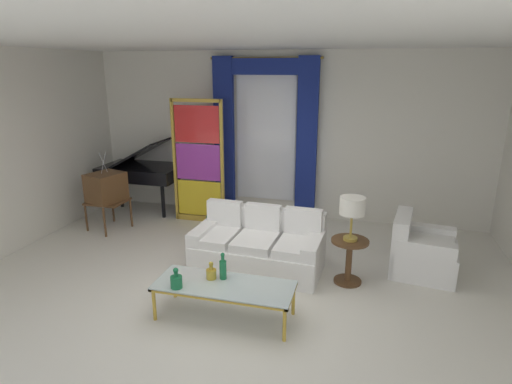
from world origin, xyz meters
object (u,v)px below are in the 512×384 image
Objects in this scene: vintage_tv at (106,189)px; round_side_table at (349,257)px; coffee_table at (224,287)px; bottle_amber_squat at (223,268)px; bottle_blue_decanter at (211,273)px; armchair_white at (419,253)px; couch_white_long at (259,246)px; table_lamp_brass at (352,208)px; grand_piano at (144,170)px; peacock_figurine at (216,221)px; bottle_crystal_tall at (176,281)px; stained_glass_divider at (198,165)px.

vintage_tv is 2.26× the size of round_side_table.
coffee_table is 4.87× the size of bottle_amber_squat.
bottle_blue_decanter is 0.23× the size of armchair_white.
armchair_white is (2.39, 1.64, -0.19)m from bottle_blue_decanter.
couch_white_long is 3.02× the size of round_side_table.
table_lamp_brass is at bearing 42.55° from coffee_table.
grand_piano reaches higher than bottle_amber_squat.
peacock_figurine is (-0.79, 2.25, -0.26)m from bottle_blue_decanter.
bottle_amber_squat reaches higher than peacock_figurine.
table_lamp_brass is at bearing -6.84° from couch_white_long.
bottle_crystal_tall is 3.24m from stained_glass_divider.
bottle_crystal_tall is at bearing -109.06° from couch_white_long.
armchair_white is at bearing -16.42° from grand_piano.
couch_white_long is 1.16× the size of coffee_table.
peacock_figurine is 1.01× the size of round_side_table.
stained_glass_divider is at bearing 149.03° from round_side_table.
grand_piano is (-2.27, 3.38, 0.31)m from bottle_crystal_tall.
stained_glass_divider is 3.70× the size of round_side_table.
bottle_blue_decanter is at bearing -65.12° from stained_glass_divider.
bottle_amber_squat is 0.24× the size of vintage_tv.
peacock_figurine is (-0.49, 2.54, -0.27)m from bottle_crystal_tall.
peacock_figurine is (-0.92, 2.22, -0.32)m from bottle_amber_squat.
grand_piano is (-1.29, 0.35, -0.26)m from stained_glass_divider.
bottle_crystal_tall is 3.31m from armchair_white.
bottle_amber_squat is at bearing 14.74° from bottle_blue_decanter.
grand_piano is (-4.95, 1.46, 0.51)m from armchair_white.
bottle_crystal_tall is (-0.48, -0.20, 0.11)m from coffee_table.
bottle_blue_decanter is 1.92m from table_lamp_brass.
table_lamp_brass is at bearing -149.40° from armchair_white.
bottle_blue_decanter reaches higher than coffee_table.
table_lamp_brass is (2.26, -1.15, 0.81)m from peacock_figurine.
couch_white_long is 1.25m from round_side_table.
stained_glass_divider is (-0.98, 3.03, 0.57)m from bottle_crystal_tall.
round_side_table is 1.04× the size of table_lamp_brass.
round_side_table is at bearing -149.40° from armchair_white.
table_lamp_brass is at bearing -30.97° from stained_glass_divider.
round_side_table is (1.24, -0.15, 0.05)m from couch_white_long.
stained_glass_divider is at bearing 29.55° from vintage_tv.
armchair_white is 1.55× the size of round_side_table.
vintage_tv is 4.23m from round_side_table.
table_lamp_brass is (2.75, -1.65, -0.03)m from stained_glass_divider.
couch_white_long is at bearing 84.90° from bottle_amber_squat.
couch_white_long is at bearing 87.66° from coffee_table.
stained_glass_divider reaches higher than bottle_blue_decanter.
bottle_amber_squat is 1.72m from round_side_table.
bottle_amber_squat is 2.78m from armchair_white.
grand_piano is (-2.80, 1.85, 0.50)m from couch_white_long.
bottle_blue_decanter is at bearing 154.07° from coffee_table.
coffee_table is 2.60× the size of round_side_table.
armchair_white is at bearing -10.94° from peacock_figurine.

